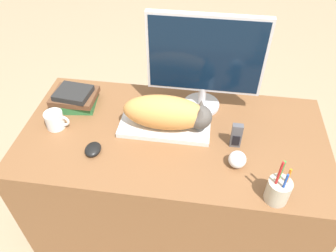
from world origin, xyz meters
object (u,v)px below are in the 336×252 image
at_px(keyboard, 165,128).
at_px(computer_mouse, 93,149).
at_px(coffee_mug, 55,120).
at_px(pen_cup, 278,190).
at_px(book_stack, 75,98).
at_px(baseball, 237,159).
at_px(cat, 169,113).
at_px(monitor, 205,59).
at_px(phone, 236,136).

relative_size(keyboard, computer_mouse, 4.87).
height_order(coffee_mug, pen_cup, pen_cup).
relative_size(keyboard, book_stack, 1.96).
bearing_deg(computer_mouse, baseball, 1.08).
relative_size(keyboard, cat, 1.05).
bearing_deg(computer_mouse, keyboard, 32.76).
height_order(computer_mouse, coffee_mug, coffee_mug).
distance_m(keyboard, book_stack, 0.47).
height_order(cat, monitor, monitor).
relative_size(monitor, computer_mouse, 6.15).
bearing_deg(baseball, computer_mouse, -178.92).
height_order(cat, baseball, cat).
distance_m(phone, book_stack, 0.79).
distance_m(cat, pen_cup, 0.54).
height_order(phone, book_stack, phone).
relative_size(cat, coffee_mug, 3.51).
xyz_separation_m(baseball, book_stack, (-0.78, 0.28, 0.01)).
distance_m(monitor, coffee_mug, 0.73).
distance_m(computer_mouse, book_stack, 0.34).
bearing_deg(keyboard, coffee_mug, -174.01).
bearing_deg(baseball, cat, 150.80).
bearing_deg(keyboard, monitor, 51.24).
xyz_separation_m(pen_cup, baseball, (-0.14, 0.14, -0.02)).
distance_m(baseball, phone, 0.12).
relative_size(baseball, book_stack, 0.34).
bearing_deg(keyboard, book_stack, 166.13).
relative_size(computer_mouse, pen_cup, 0.40).
bearing_deg(baseball, book_stack, 160.16).
relative_size(cat, monitor, 0.76).
relative_size(coffee_mug, pen_cup, 0.53).
relative_size(monitor, phone, 4.39).
relative_size(baseball, phone, 0.61).
distance_m(keyboard, pen_cup, 0.56).
bearing_deg(monitor, keyboard, -128.76).
bearing_deg(cat, monitor, 55.27).
bearing_deg(book_stack, pen_cup, -24.65).
xyz_separation_m(computer_mouse, coffee_mug, (-0.21, 0.13, 0.02)).
height_order(coffee_mug, book_stack, book_stack).
height_order(pen_cup, phone, pen_cup).
bearing_deg(cat, baseball, -29.20).
height_order(cat, pen_cup, pen_cup).
relative_size(computer_mouse, book_stack, 0.40).
relative_size(monitor, baseball, 7.20).
bearing_deg(monitor, phone, -56.53).
xyz_separation_m(keyboard, monitor, (0.15, 0.19, 0.26)).
height_order(monitor, baseball, monitor).
height_order(cat, coffee_mug, cat).
xyz_separation_m(cat, pen_cup, (0.44, -0.31, -0.05)).
relative_size(cat, pen_cup, 1.86).
bearing_deg(phone, baseball, -87.14).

